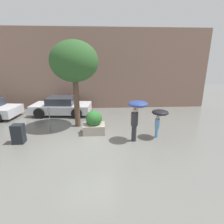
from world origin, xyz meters
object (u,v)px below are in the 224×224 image
(planter_box, at_px, (94,123))
(street_tree, at_px, (74,62))
(parking_meter, at_px, (49,115))
(newspaper_box, at_px, (18,134))
(person_adult, at_px, (137,111))
(parked_car_near, at_px, (62,106))
(person_child, at_px, (160,115))

(planter_box, bearing_deg, street_tree, 132.66)
(parking_meter, relative_size, newspaper_box, 1.49)
(person_adult, distance_m, newspaper_box, 5.54)
(person_adult, distance_m, parking_meter, 4.57)
(parked_car_near, relative_size, newspaper_box, 4.56)
(parked_car_near, height_order, parking_meter, parking_meter)
(person_child, xyz_separation_m, parked_car_near, (-5.58, 4.22, -0.57))
(person_adult, bearing_deg, person_child, 0.11)
(street_tree, height_order, parking_meter, street_tree)
(person_adult, distance_m, parked_car_near, 6.36)
(planter_box, xyz_separation_m, person_child, (3.19, -0.76, 0.61))
(planter_box, bearing_deg, parked_car_near, 124.67)
(planter_box, distance_m, newspaper_box, 3.56)
(planter_box, bearing_deg, newspaper_box, -164.41)
(person_child, bearing_deg, newspaper_box, -172.80)
(person_child, relative_size, street_tree, 0.30)
(planter_box, distance_m, parked_car_near, 4.21)
(planter_box, height_order, newspaper_box, planter_box)
(person_adult, height_order, parked_car_near, person_adult)
(parked_car_near, xyz_separation_m, parking_meter, (0.06, -3.19, 0.37))
(planter_box, xyz_separation_m, parked_car_near, (-2.40, 3.46, 0.04))
(person_child, relative_size, parking_meter, 1.06)
(newspaper_box, bearing_deg, person_child, 1.73)
(person_child, distance_m, parking_meter, 5.62)
(person_child, height_order, parked_car_near, person_child)
(street_tree, xyz_separation_m, parking_meter, (-1.34, -0.80, -2.64))
(newspaper_box, bearing_deg, planter_box, 15.59)
(person_child, bearing_deg, planter_box, 172.11)
(parked_car_near, bearing_deg, person_child, -122.87)
(street_tree, bearing_deg, parking_meter, -149.34)
(street_tree, height_order, newspaper_box, street_tree)
(planter_box, relative_size, street_tree, 0.26)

